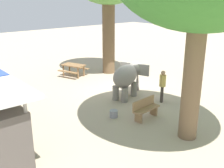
{
  "coord_description": "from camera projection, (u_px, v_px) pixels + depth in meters",
  "views": [
    {
      "loc": [
        -10.27,
        9.77,
        5.06
      ],
      "look_at": [
        -0.33,
        1.4,
        0.8
      ],
      "focal_mm": 43.07,
      "sensor_mm": 36.0,
      "label": 1
    }
  ],
  "objects": [
    {
      "name": "ground_plane",
      "position": [
        127.0,
        91.0,
        15.03
      ],
      "size": [
        60.0,
        60.0,
        0.0
      ],
      "primitive_type": "plane",
      "color": "#BAA88C"
    },
    {
      "name": "elephant",
      "position": [
        128.0,
        76.0,
        13.91
      ],
      "size": [
        1.9,
        2.54,
        1.76
      ],
      "rotation": [
        0.0,
        0.0,
        5.04
      ],
      "color": "gray",
      "rests_on": "ground_plane"
    },
    {
      "name": "person_handler",
      "position": [
        163.0,
        84.0,
        13.24
      ],
      "size": [
        0.32,
        0.44,
        1.62
      ],
      "rotation": [
        0.0,
        0.0,
        0.58
      ],
      "color": "#3F3833",
      "rests_on": "ground_plane"
    },
    {
      "name": "wooden_bench",
      "position": [
        145.0,
        108.0,
        11.57
      ],
      "size": [
        0.5,
        1.43,
        0.88
      ],
      "rotation": [
        0.0,
        0.0,
        1.65
      ],
      "color": "#9E7A51",
      "rests_on": "ground_plane"
    },
    {
      "name": "picnic_table_near",
      "position": [
        73.0,
        67.0,
        17.69
      ],
      "size": [
        1.92,
        1.9,
        0.78
      ],
      "rotation": [
        0.0,
        0.0,
        0.35
      ],
      "color": "olive",
      "rests_on": "ground_plane"
    },
    {
      "name": "feed_bucket",
      "position": [
        114.0,
        114.0,
        11.76
      ],
      "size": [
        0.36,
        0.36,
        0.32
      ],
      "primitive_type": "cylinder",
      "color": "gray",
      "rests_on": "ground_plane"
    }
  ]
}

